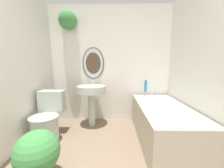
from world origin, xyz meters
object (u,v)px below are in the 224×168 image
object	(u,v)px
bathtub	(163,123)
shampoo_bottle	(146,86)
potted_plant	(38,154)
pedestal_sink	(91,94)
toilet	(47,120)

from	to	relation	value
bathtub	shampoo_bottle	world-z (taller)	shampoo_bottle
potted_plant	pedestal_sink	bearing A→B (deg)	76.92
bathtub	toilet	bearing A→B (deg)	179.62
shampoo_bottle	bathtub	bearing A→B (deg)	-80.56
toilet	pedestal_sink	world-z (taller)	pedestal_sink
pedestal_sink	shampoo_bottle	world-z (taller)	pedestal_sink
bathtub	potted_plant	xyz separation A→B (m)	(-1.53, -0.83, 0.02)
bathtub	potted_plant	world-z (taller)	bathtub
pedestal_sink	bathtub	xyz separation A→B (m)	(1.21, -0.53, -0.34)
shampoo_bottle	potted_plant	size ratio (longest dim) A/B	0.43
toilet	bathtub	size ratio (longest dim) A/B	0.47
pedestal_sink	shampoo_bottle	bearing A→B (deg)	10.09
pedestal_sink	potted_plant	world-z (taller)	pedestal_sink
shampoo_bottle	potted_plant	distance (m)	2.14
bathtub	pedestal_sink	bearing A→B (deg)	156.25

